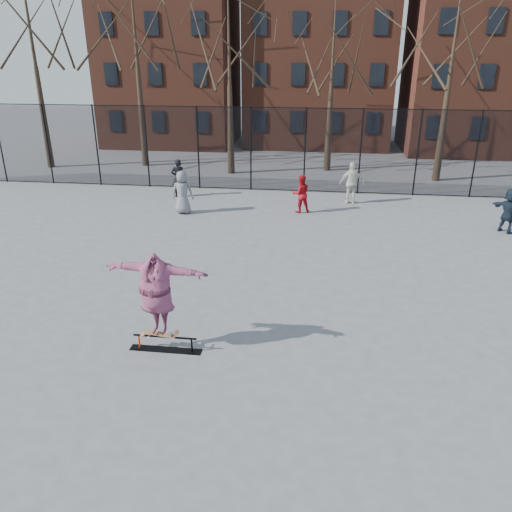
# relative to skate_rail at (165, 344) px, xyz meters

# --- Properties ---
(ground) EXTENTS (100.00, 100.00, 0.00)m
(ground) POSITION_rel_skate_rail_xyz_m (1.36, 1.48, -0.14)
(ground) COLOR slate
(skate_rail) EXTENTS (1.67, 0.26, 0.37)m
(skate_rail) POSITION_rel_skate_rail_xyz_m (0.00, 0.00, 0.00)
(skate_rail) COLOR black
(skate_rail) RESTS_ON ground
(skateboard) EXTENTS (0.78, 0.19, 0.09)m
(skateboard) POSITION_rel_skate_rail_xyz_m (-0.11, -0.00, 0.27)
(skateboard) COLOR #9B6C3E
(skateboard) RESTS_ON skate_rail
(skater) EXTENTS (2.41, 0.85, 1.92)m
(skater) POSITION_rel_skate_rail_xyz_m (-0.11, -0.00, 1.28)
(skater) COLOR #56327D
(skater) RESTS_ON skateboard
(bystander_grey) EXTENTS (0.92, 0.63, 1.82)m
(bystander_grey) POSITION_rel_skate_rail_xyz_m (-2.35, 10.29, 0.77)
(bystander_grey) COLOR slate
(bystander_grey) RESTS_ON ground
(bystander_black) EXTENTS (0.76, 0.63, 1.77)m
(bystander_black) POSITION_rel_skate_rail_xyz_m (-3.25, 12.85, 0.74)
(bystander_black) COLOR black
(bystander_black) RESTS_ON ground
(bystander_red) EXTENTS (0.92, 0.80, 1.60)m
(bystander_red) POSITION_rel_skate_rail_xyz_m (2.57, 11.09, 0.66)
(bystander_red) COLOR #AE0F18
(bystander_red) RESTS_ON ground
(bystander_white) EXTENTS (1.13, 0.56, 1.86)m
(bystander_white) POSITION_rel_skate_rail_xyz_m (4.75, 12.74, 0.79)
(bystander_white) COLOR silver
(bystander_white) RESTS_ON ground
(bystander_navy) EXTENTS (1.39, 1.55, 1.71)m
(bystander_navy) POSITION_rel_skate_rail_xyz_m (10.42, 9.53, 0.71)
(bystander_navy) COLOR #17212F
(bystander_navy) RESTS_ON ground
(fence) EXTENTS (34.03, 0.07, 4.00)m
(fence) POSITION_rel_skate_rail_xyz_m (1.34, 14.48, 1.91)
(fence) COLOR black
(fence) RESTS_ON ground
(tree_row) EXTENTS (33.66, 7.46, 10.67)m
(tree_row) POSITION_rel_skate_rail_xyz_m (1.11, 18.63, 7.21)
(tree_row) COLOR black
(tree_row) RESTS_ON ground
(rowhouses) EXTENTS (29.00, 7.00, 13.00)m
(rowhouses) POSITION_rel_skate_rail_xyz_m (2.08, 27.48, 5.92)
(rowhouses) COLOR #5D2D1E
(rowhouses) RESTS_ON ground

